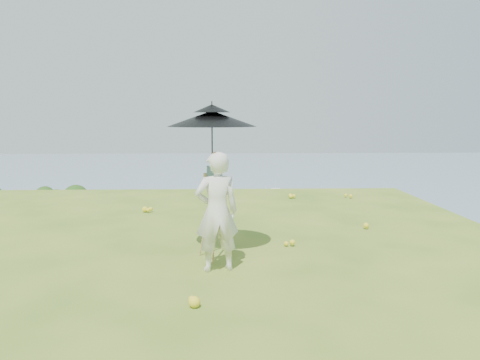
{
  "coord_description": "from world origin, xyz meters",
  "views": [
    {
      "loc": [
        1.63,
        -7.41,
        2.23
      ],
      "look_at": [
        1.95,
        2.21,
        0.93
      ],
      "focal_mm": 35.0,
      "sensor_mm": 36.0,
      "label": 1
    }
  ],
  "objects": [
    {
      "name": "moored_boats",
      "position": [
        -12.5,
        161.0,
        -33.65
      ],
      "size": [
        140.0,
        140.0,
        0.7
      ],
      "primitive_type": null,
      "color": "white",
      "rests_on": "bay_water"
    },
    {
      "name": "wildflowers",
      "position": [
        0.0,
        0.25,
        0.06
      ],
      "size": [
        10.0,
        10.5,
        0.12
      ],
      "primitive_type": null,
      "color": "yellow",
      "rests_on": "ground"
    },
    {
      "name": "bay_water",
      "position": [
        0.0,
        240.0,
        -34.0
      ],
      "size": [
        700.0,
        700.0,
        0.0
      ],
      "primitive_type": "plane",
      "color": "#7493A7",
      "rests_on": "ground"
    },
    {
      "name": "peninsula",
      "position": [
        -75.0,
        155.0,
        -29.0
      ],
      "size": [
        90.0,
        60.0,
        12.0
      ],
      "primitive_type": null,
      "color": "#13330E",
      "rests_on": "bay_water"
    },
    {
      "name": "sun_umbrella",
      "position": [
        1.44,
        -0.15,
        1.85
      ],
      "size": [
        1.84,
        1.84,
        1.25
      ],
      "primitive_type": null,
      "rotation": [
        0.0,
        0.0,
        0.44
      ],
      "color": "black",
      "rests_on": "field_easel"
    },
    {
      "name": "painter",
      "position": [
        1.52,
        -0.79,
        0.87
      ],
      "size": [
        0.71,
        0.55,
        1.74
      ],
      "primitive_type": "imported",
      "rotation": [
        0.0,
        0.0,
        3.36
      ],
      "color": "white",
      "rests_on": "ground"
    },
    {
      "name": "slope_trees",
      "position": [
        0.0,
        35.0,
        -15.0
      ],
      "size": [
        110.0,
        50.0,
        6.0
      ],
      "primitive_type": null,
      "color": "#224C17",
      "rests_on": "forest_slope"
    },
    {
      "name": "field_easel",
      "position": [
        1.45,
        -0.18,
        0.74
      ],
      "size": [
        0.74,
        0.74,
        1.49
      ],
      "primitive_type": null,
      "rotation": [
        0.0,
        0.0,
        0.39
      ],
      "color": "olive",
      "rests_on": "ground"
    },
    {
      "name": "harbor_town",
      "position": [
        0.0,
        75.0,
        -29.5
      ],
      "size": [
        110.0,
        22.0,
        5.0
      ],
      "primitive_type": null,
      "color": "white",
      "rests_on": "shoreline_tier"
    },
    {
      "name": "ground",
      "position": [
        0.0,
        0.0,
        0.0
      ],
      "size": [
        14.0,
        14.0,
        0.0
      ],
      "primitive_type": "plane",
      "color": "#497722",
      "rests_on": "ground"
    },
    {
      "name": "shoreline_tier",
      "position": [
        0.0,
        75.0,
        -36.0
      ],
      "size": [
        170.0,
        28.0,
        8.0
      ],
      "primitive_type": "cube",
      "color": "gray",
      "rests_on": "bay_water"
    },
    {
      "name": "painter_cap",
      "position": [
        1.52,
        -0.79,
        1.69
      ],
      "size": [
        0.26,
        0.28,
        0.1
      ],
      "primitive_type": null,
      "rotation": [
        0.0,
        0.0,
        0.37
      ],
      "color": "#BF6972",
      "rests_on": "painter"
    }
  ]
}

